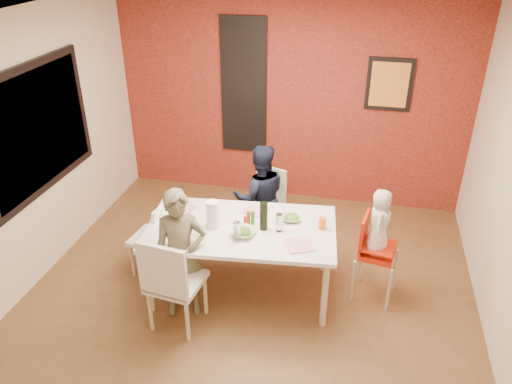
% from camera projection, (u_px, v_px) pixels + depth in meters
% --- Properties ---
extents(ground, '(4.50, 4.50, 0.00)m').
position_uv_depth(ground, '(249.00, 296.00, 5.10)').
color(ground, brown).
rests_on(ground, ground).
extents(ceiling, '(4.50, 4.50, 0.02)m').
position_uv_depth(ceiling, '(247.00, 21.00, 3.81)').
color(ceiling, silver).
rests_on(ceiling, wall_back).
extents(wall_back, '(4.50, 0.02, 2.70)m').
position_uv_depth(wall_back, '(290.00, 100.00, 6.38)').
color(wall_back, beige).
rests_on(wall_back, ground).
extents(wall_front, '(4.50, 0.02, 2.70)m').
position_uv_depth(wall_front, '(144.00, 374.00, 2.53)').
color(wall_front, beige).
rests_on(wall_front, ground).
extents(wall_left, '(0.02, 4.50, 2.70)m').
position_uv_depth(wall_left, '(26.00, 155.00, 4.90)').
color(wall_left, beige).
rests_on(wall_left, ground).
extents(brick_accent_wall, '(4.50, 0.02, 2.70)m').
position_uv_depth(brick_accent_wall, '(290.00, 101.00, 6.36)').
color(brick_accent_wall, maroon).
rests_on(brick_accent_wall, ground).
extents(picture_window_frame, '(0.05, 1.70, 1.30)m').
position_uv_depth(picture_window_frame, '(37.00, 129.00, 4.97)').
color(picture_window_frame, black).
rests_on(picture_window_frame, wall_left).
extents(picture_window_pane, '(0.02, 1.55, 1.15)m').
position_uv_depth(picture_window_pane, '(38.00, 129.00, 4.97)').
color(picture_window_pane, black).
rests_on(picture_window_pane, wall_left).
extents(glassblock_strip, '(0.55, 0.03, 1.70)m').
position_uv_depth(glassblock_strip, '(244.00, 87.00, 6.40)').
color(glassblock_strip, silver).
rests_on(glassblock_strip, wall_back).
extents(glassblock_surround, '(0.60, 0.03, 1.76)m').
position_uv_depth(glassblock_surround, '(244.00, 87.00, 6.39)').
color(glassblock_surround, black).
rests_on(glassblock_surround, wall_back).
extents(art_print_frame, '(0.54, 0.03, 0.64)m').
position_uv_depth(art_print_frame, '(389.00, 84.00, 5.97)').
color(art_print_frame, black).
rests_on(art_print_frame, wall_back).
extents(art_print_canvas, '(0.44, 0.01, 0.54)m').
position_uv_depth(art_print_canvas, '(389.00, 85.00, 5.95)').
color(art_print_canvas, gold).
rests_on(art_print_canvas, wall_back).
extents(dining_table, '(1.93, 1.21, 0.76)m').
position_uv_depth(dining_table, '(241.00, 233.00, 4.87)').
color(dining_table, white).
rests_on(dining_table, ground).
extents(chair_near, '(0.52, 0.52, 1.00)m').
position_uv_depth(chair_near, '(171.00, 280.00, 4.44)').
color(chair_near, silver).
rests_on(chair_near, ground).
extents(chair_far, '(0.51, 0.51, 0.86)m').
position_uv_depth(chair_far, '(266.00, 199.00, 5.88)').
color(chair_far, silver).
rests_on(chair_far, ground).
extents(chair_left, '(0.46, 0.46, 0.87)m').
position_uv_depth(chair_left, '(158.00, 234.00, 5.23)').
color(chair_left, white).
rests_on(chair_left, ground).
extents(high_chair, '(0.44, 0.44, 0.91)m').
position_uv_depth(high_chair, '(373.00, 250.00, 4.87)').
color(high_chair, red).
rests_on(high_chair, ground).
extents(child_near, '(0.56, 0.46, 1.32)m').
position_uv_depth(child_near, '(181.00, 255.00, 4.60)').
color(child_near, brown).
rests_on(child_near, ground).
extents(child_far, '(0.74, 0.66, 1.27)m').
position_uv_depth(child_far, '(260.00, 197.00, 5.62)').
color(child_far, black).
rests_on(child_far, ground).
extents(toddler, '(0.24, 0.35, 0.67)m').
position_uv_depth(toddler, '(379.00, 222.00, 4.70)').
color(toddler, beige).
rests_on(toddler, high_chair).
extents(plate_near_left, '(0.28, 0.28, 0.01)m').
position_uv_depth(plate_near_left, '(185.00, 241.00, 4.61)').
color(plate_near_left, silver).
rests_on(plate_near_left, dining_table).
extents(plate_far_mid, '(0.26, 0.26, 0.01)m').
position_uv_depth(plate_far_mid, '(255.00, 210.00, 5.10)').
color(plate_far_mid, white).
rests_on(plate_far_mid, dining_table).
extents(plate_near_right, '(0.31, 0.31, 0.01)m').
position_uv_depth(plate_near_right, '(299.00, 245.00, 4.56)').
color(plate_near_right, white).
rests_on(plate_near_right, dining_table).
extents(plate_far_left, '(0.26, 0.26, 0.01)m').
position_uv_depth(plate_far_left, '(183.00, 208.00, 5.14)').
color(plate_far_left, silver).
rests_on(plate_far_left, dining_table).
extents(salad_bowl_a, '(0.26, 0.26, 0.06)m').
position_uv_depth(salad_bowl_a, '(243.00, 232.00, 4.70)').
color(salad_bowl_a, white).
rests_on(salad_bowl_a, dining_table).
extents(salad_bowl_b, '(0.24, 0.24, 0.05)m').
position_uv_depth(salad_bowl_b, '(291.00, 218.00, 4.94)').
color(salad_bowl_b, silver).
rests_on(salad_bowl_b, dining_table).
extents(wine_bottle, '(0.08, 0.08, 0.29)m').
position_uv_depth(wine_bottle, '(264.00, 216.00, 4.74)').
color(wine_bottle, black).
rests_on(wine_bottle, dining_table).
extents(wine_glass_a, '(0.07, 0.07, 0.19)m').
position_uv_depth(wine_glass_a, '(237.00, 231.00, 4.59)').
color(wine_glass_a, silver).
rests_on(wine_glass_a, dining_table).
extents(wine_glass_b, '(0.06, 0.06, 0.18)m').
position_uv_depth(wine_glass_b, '(279.00, 223.00, 4.73)').
color(wine_glass_b, silver).
rests_on(wine_glass_b, dining_table).
extents(paper_towel_roll, '(0.12, 0.12, 0.28)m').
position_uv_depth(paper_towel_roll, '(213.00, 215.00, 4.77)').
color(paper_towel_roll, white).
rests_on(paper_towel_roll, dining_table).
extents(condiment_red, '(0.03, 0.03, 0.12)m').
position_uv_depth(condiment_red, '(245.00, 222.00, 4.80)').
color(condiment_red, red).
rests_on(condiment_red, dining_table).
extents(condiment_green, '(0.04, 0.04, 0.14)m').
position_uv_depth(condiment_green, '(253.00, 218.00, 4.85)').
color(condiment_green, '#317426').
rests_on(condiment_green, dining_table).
extents(condiment_brown, '(0.04, 0.04, 0.14)m').
position_uv_depth(condiment_brown, '(248.00, 218.00, 4.85)').
color(condiment_brown, brown).
rests_on(condiment_brown, dining_table).
extents(sippy_cup, '(0.07, 0.07, 0.12)m').
position_uv_depth(sippy_cup, '(322.00, 223.00, 4.78)').
color(sippy_cup, orange).
rests_on(sippy_cup, dining_table).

